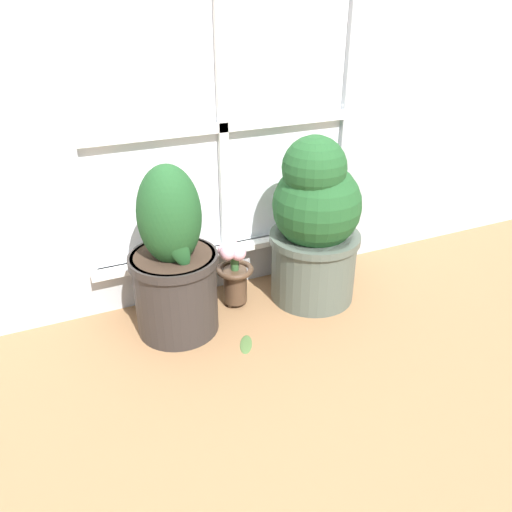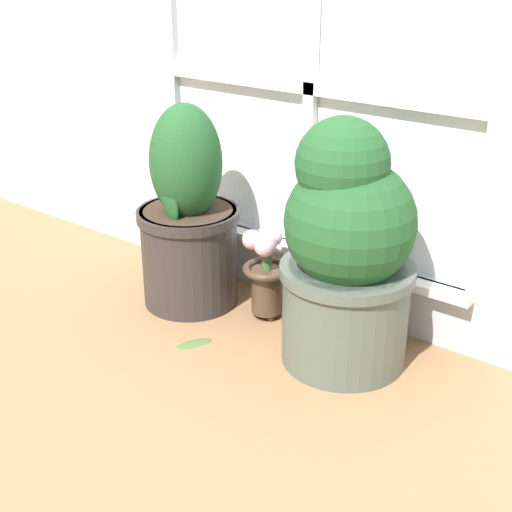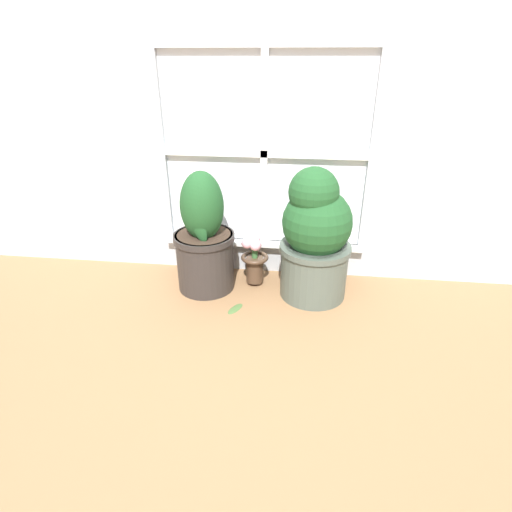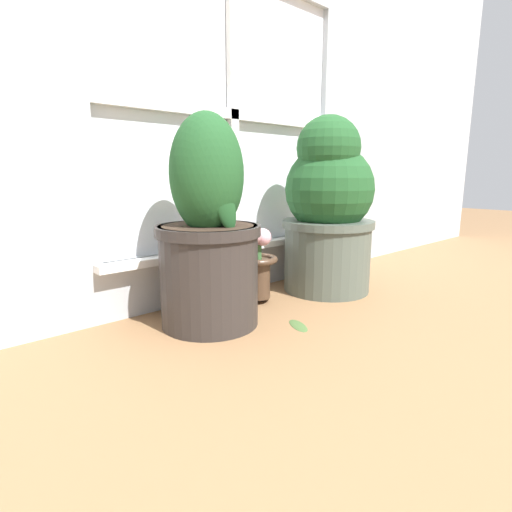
% 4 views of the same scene
% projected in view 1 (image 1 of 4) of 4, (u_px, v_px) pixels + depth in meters
% --- Properties ---
extents(ground_plane, '(10.00, 10.00, 0.00)m').
position_uv_depth(ground_plane, '(279.00, 350.00, 1.78)').
color(ground_plane, olive).
extents(potted_plant_left, '(0.32, 0.32, 0.64)m').
position_uv_depth(potted_plant_left, '(174.00, 264.00, 1.77)').
color(potted_plant_left, '#2D2826').
rests_on(potted_plant_left, ground_plane).
extents(potted_plant_right, '(0.36, 0.36, 0.68)m').
position_uv_depth(potted_plant_right, '(315.00, 224.00, 1.94)').
color(potted_plant_right, '#4C564C').
rests_on(potted_plant_right, ground_plane).
extents(flower_vase, '(0.15, 0.15, 0.29)m').
position_uv_depth(flower_vase, '(234.00, 271.00, 1.97)').
color(flower_vase, '#473323').
rests_on(flower_vase, ground_plane).
extents(fallen_leaf, '(0.09, 0.12, 0.01)m').
position_uv_depth(fallen_leaf, '(246.00, 344.00, 1.80)').
color(fallen_leaf, '#476633').
rests_on(fallen_leaf, ground_plane).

